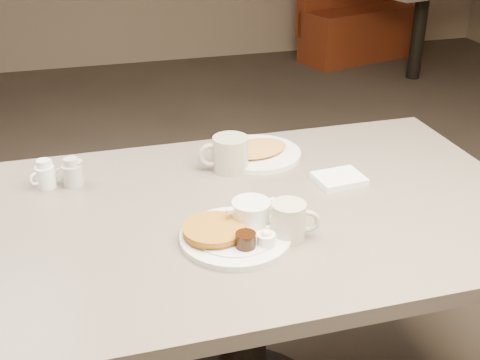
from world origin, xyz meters
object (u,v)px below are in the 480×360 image
object	(u,v)px
coffee_mug_near	(290,220)
main_plate	(236,229)
diner_table	(242,263)
creamer_right	(72,173)
hash_plate	(257,152)
creamer_left	(45,175)
booth_back_right	(364,13)
coffee_mug_far	(229,154)

from	to	relation	value
coffee_mug_near	main_plate	bearing A→B (deg)	164.84
diner_table	creamer_right	xyz separation A→B (m)	(-0.41, 0.24, 0.21)
main_plate	coffee_mug_near	distance (m)	0.13
diner_table	hash_plate	xyz separation A→B (m)	(0.13, 0.29, 0.18)
diner_table	creamer_left	bearing A→B (deg)	152.30
hash_plate	main_plate	bearing A→B (deg)	-113.27
diner_table	main_plate	size ratio (longest dim) A/B	4.46
coffee_mug_near	booth_back_right	bearing A→B (deg)	61.35
coffee_mug_near	creamer_left	bearing A→B (deg)	142.89
diner_table	hash_plate	distance (m)	0.37
diner_table	coffee_mug_far	xyz separation A→B (m)	(0.02, 0.22, 0.22)
creamer_right	booth_back_right	xyz separation A→B (m)	(2.52, 3.33, -0.38)
coffee_mug_far	creamer_right	xyz separation A→B (m)	(-0.43, 0.02, -0.01)
creamer_left	booth_back_right	size ratio (longest dim) A/B	0.05
coffee_mug_near	coffee_mug_far	world-z (taller)	coffee_mug_far
hash_plate	booth_back_right	world-z (taller)	booth_back_right
main_plate	creamer_left	xyz separation A→B (m)	(-0.43, 0.38, 0.01)
diner_table	booth_back_right	bearing A→B (deg)	59.45
coffee_mug_near	creamer_right	xyz separation A→B (m)	(-0.48, 0.41, -0.01)
main_plate	creamer_right	world-z (taller)	creamer_right
coffee_mug_near	diner_table	bearing A→B (deg)	112.70
booth_back_right	hash_plate	bearing A→B (deg)	-121.09
coffee_mug_near	hash_plate	size ratio (longest dim) A/B	0.37
main_plate	booth_back_right	bearing A→B (deg)	59.74
main_plate	hash_plate	bearing A→B (deg)	66.73
coffee_mug_near	hash_plate	bearing A→B (deg)	82.32
creamer_right	coffee_mug_far	bearing A→B (deg)	-2.95
creamer_left	booth_back_right	distance (m)	4.23
coffee_mug_far	booth_back_right	world-z (taller)	booth_back_right
creamer_left	hash_plate	bearing A→B (deg)	3.52
creamer_right	coffee_mug_near	bearing A→B (deg)	-40.42
coffee_mug_far	hash_plate	distance (m)	0.13
creamer_right	hash_plate	world-z (taller)	creamer_right
main_plate	creamer_right	size ratio (longest dim) A/B	4.10
diner_table	creamer_right	size ratio (longest dim) A/B	18.28
diner_table	coffee_mug_near	bearing A→B (deg)	-67.30
diner_table	creamer_left	size ratio (longest dim) A/B	18.75
booth_back_right	coffee_mug_far	bearing A→B (deg)	-121.89
main_plate	creamer_right	bearing A→B (deg)	133.73
coffee_mug_near	hash_plate	xyz separation A→B (m)	(0.06, 0.45, -0.03)
coffee_mug_near	creamer_right	distance (m)	0.63
coffee_mug_far	booth_back_right	xyz separation A→B (m)	(2.09, 3.35, -0.39)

